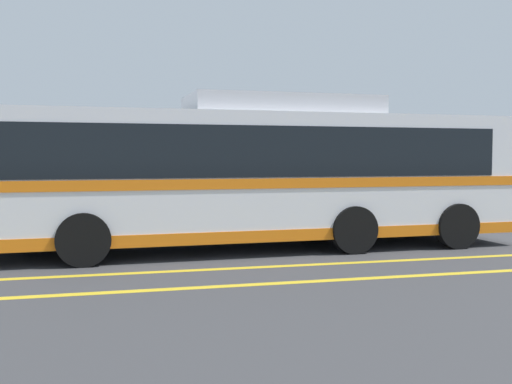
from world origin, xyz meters
The scene contains 8 objects.
ground_plane centered at (0.00, 0.00, 0.00)m, with size 220.00×220.00×0.00m, color #38383A.
lane_strip_0 centered at (0.16, -2.20, 0.00)m, with size 0.20×31.78×0.01m, color gold.
lane_strip_1 centered at (0.16, -3.63, 0.00)m, with size 0.20×31.78×0.01m, color gold.
curb_strip centered at (0.16, 5.12, 0.07)m, with size 39.78×0.36×0.15m, color #99999E.
transit_bus centered at (0.17, 0.00, 1.69)m, with size 12.16×2.98×3.34m.
parked_car_1 centered at (-4.94, 2.95, 0.75)m, with size 4.61×2.06×1.47m.
parked_car_2 centered at (0.24, 3.36, 0.68)m, with size 4.51×2.05×1.33m.
parked_car_3 centered at (5.48, 3.27, 0.77)m, with size 4.32×2.28×1.54m.
Camera 1 is at (-3.11, -12.68, 2.02)m, focal length 42.00 mm.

